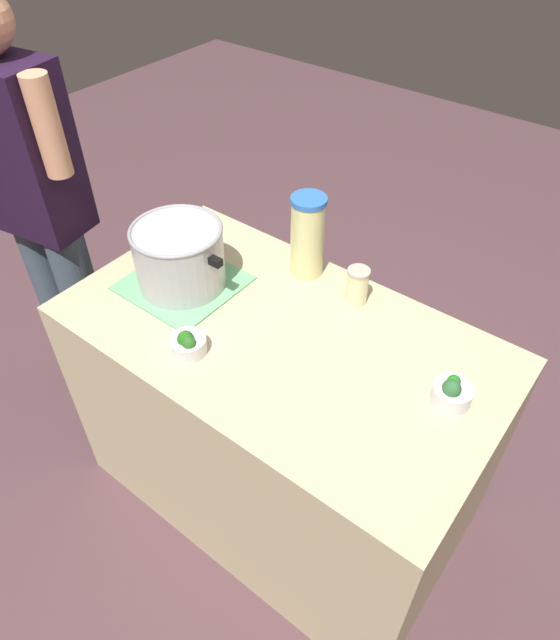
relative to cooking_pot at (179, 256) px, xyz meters
name	(u,v)px	position (x,y,z in m)	size (l,w,h in m)	color
ground_plane	(280,489)	(-0.38, -0.01, -0.98)	(8.00, 8.00, 0.00)	brown
counter_slab	(280,422)	(-0.38, -0.01, -0.55)	(1.32, 0.75, 0.87)	#C8B98C
dish_cloth	(183,283)	(0.00, 0.00, -0.11)	(0.34, 0.33, 0.01)	#72BD82
cooking_pot	(179,256)	(0.00, 0.00, 0.00)	(0.35, 0.28, 0.21)	#B7B7BC
lemonade_pitcher	(307,236)	(-0.27, -0.30, 0.03)	(0.11, 0.11, 0.28)	beige
mason_jar	(357,286)	(-0.49, -0.27, -0.05)	(0.07, 0.07, 0.12)	beige
broccoli_bowl_front	(188,344)	(-0.23, 0.21, -0.08)	(0.10, 0.10, 0.08)	silver
broccoli_bowl_center	(452,392)	(-0.89, -0.08, -0.08)	(0.10, 0.10, 0.09)	silver
person_cook	(43,220)	(0.59, 0.10, -0.05)	(0.50, 0.26, 1.68)	#425362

